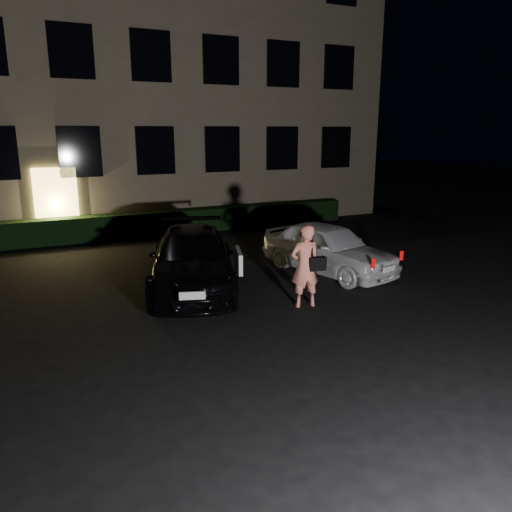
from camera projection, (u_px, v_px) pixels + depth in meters
name	position (u px, v px, depth m)	size (l,w,h in m)	color
ground	(314.00, 339.00, 9.15)	(80.00, 80.00, 0.00)	black
building	(127.00, 74.00, 20.79)	(20.00, 8.11, 12.00)	#6E644F
hedge	(162.00, 223.00, 18.24)	(15.00, 0.70, 0.85)	black
sedan	(192.00, 259.00, 12.05)	(3.38, 5.19, 1.40)	black
hatch	(328.00, 248.00, 13.30)	(2.55, 4.24, 1.35)	white
man	(306.00, 266.00, 10.66)	(0.75, 0.52, 1.81)	#FF8871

